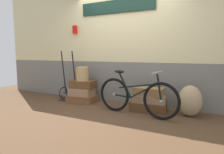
{
  "coord_description": "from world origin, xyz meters",
  "views": [
    {
      "loc": [
        1.72,
        -3.38,
        1.17
      ],
      "look_at": [
        -0.08,
        0.28,
        0.67
      ],
      "focal_mm": 30.66,
      "sensor_mm": 36.0,
      "label": 1
    }
  ],
  "objects_px": {
    "suitcase_2": "(83,84)",
    "burlap_sack": "(190,101)",
    "suitcase_1": "(82,92)",
    "luggage_trolley": "(69,89)",
    "suitcase_5": "(149,91)",
    "bicycle": "(136,96)",
    "suitcase_0": "(82,98)",
    "wicker_basket": "(82,74)",
    "suitcase_4": "(149,99)",
    "suitcase_3": "(148,107)"
  },
  "relations": [
    {
      "from": "suitcase_2",
      "to": "burlap_sack",
      "type": "height_order",
      "value": "burlap_sack"
    },
    {
      "from": "suitcase_1",
      "to": "luggage_trolley",
      "type": "distance_m",
      "value": 0.45
    },
    {
      "from": "suitcase_5",
      "to": "burlap_sack",
      "type": "height_order",
      "value": "burlap_sack"
    },
    {
      "from": "suitcase_1",
      "to": "bicycle",
      "type": "height_order",
      "value": "bicycle"
    },
    {
      "from": "suitcase_0",
      "to": "burlap_sack",
      "type": "relative_size",
      "value": 1.12
    },
    {
      "from": "wicker_basket",
      "to": "burlap_sack",
      "type": "bearing_deg",
      "value": 0.29
    },
    {
      "from": "suitcase_1",
      "to": "suitcase_5",
      "type": "distance_m",
      "value": 1.65
    },
    {
      "from": "suitcase_0",
      "to": "suitcase_4",
      "type": "xyz_separation_m",
      "value": [
        1.67,
        -0.05,
        0.17
      ]
    },
    {
      "from": "wicker_basket",
      "to": "suitcase_4",
      "type": "bearing_deg",
      "value": -0.81
    },
    {
      "from": "suitcase_0",
      "to": "suitcase_3",
      "type": "distance_m",
      "value": 1.66
    },
    {
      "from": "bicycle",
      "to": "wicker_basket",
      "type": "bearing_deg",
      "value": 165.96
    },
    {
      "from": "suitcase_3",
      "to": "suitcase_5",
      "type": "relative_size",
      "value": 1.26
    },
    {
      "from": "wicker_basket",
      "to": "suitcase_5",
      "type": "bearing_deg",
      "value": -0.67
    },
    {
      "from": "burlap_sack",
      "to": "suitcase_0",
      "type": "bearing_deg",
      "value": 179.59
    },
    {
      "from": "wicker_basket",
      "to": "bicycle",
      "type": "height_order",
      "value": "bicycle"
    },
    {
      "from": "burlap_sack",
      "to": "bicycle",
      "type": "bearing_deg",
      "value": -157.88
    },
    {
      "from": "bicycle",
      "to": "suitcase_3",
      "type": "bearing_deg",
      "value": 66.02
    },
    {
      "from": "wicker_basket",
      "to": "suitcase_3",
      "type": "bearing_deg",
      "value": -0.75
    },
    {
      "from": "suitcase_4",
      "to": "bicycle",
      "type": "xyz_separation_m",
      "value": [
        -0.17,
        -0.35,
        0.1
      ]
    },
    {
      "from": "suitcase_1",
      "to": "luggage_trolley",
      "type": "relative_size",
      "value": 0.44
    },
    {
      "from": "suitcase_3",
      "to": "suitcase_5",
      "type": "xyz_separation_m",
      "value": [
        0.01,
        0.0,
        0.31
      ]
    },
    {
      "from": "suitcase_2",
      "to": "burlap_sack",
      "type": "distance_m",
      "value": 2.41
    },
    {
      "from": "luggage_trolley",
      "to": "wicker_basket",
      "type": "bearing_deg",
      "value": -5.57
    },
    {
      "from": "suitcase_2",
      "to": "wicker_basket",
      "type": "height_order",
      "value": "wicker_basket"
    },
    {
      "from": "suitcase_4",
      "to": "luggage_trolley",
      "type": "height_order",
      "value": "luggage_trolley"
    },
    {
      "from": "suitcase_2",
      "to": "suitcase_5",
      "type": "relative_size",
      "value": 0.97
    },
    {
      "from": "suitcase_5",
      "to": "luggage_trolley",
      "type": "height_order",
      "value": "luggage_trolley"
    },
    {
      "from": "luggage_trolley",
      "to": "suitcase_1",
      "type": "bearing_deg",
      "value": -8.77
    },
    {
      "from": "suitcase_5",
      "to": "suitcase_0",
      "type": "bearing_deg",
      "value": 179.71
    },
    {
      "from": "bicycle",
      "to": "burlap_sack",
      "type": "bearing_deg",
      "value": 22.12
    },
    {
      "from": "suitcase_4",
      "to": "suitcase_2",
      "type": "bearing_deg",
      "value": 171.75
    },
    {
      "from": "suitcase_4",
      "to": "suitcase_0",
      "type": "bearing_deg",
      "value": 171.54
    },
    {
      "from": "suitcase_3",
      "to": "luggage_trolley",
      "type": "bearing_deg",
      "value": 172.06
    },
    {
      "from": "suitcase_3",
      "to": "bicycle",
      "type": "xyz_separation_m",
      "value": [
        -0.15,
        -0.35,
        0.27
      ]
    },
    {
      "from": "suitcase_4",
      "to": "burlap_sack",
      "type": "xyz_separation_m",
      "value": [
        0.77,
        0.04,
        0.04
      ]
    },
    {
      "from": "suitcase_0",
      "to": "bicycle",
      "type": "bearing_deg",
      "value": -19.51
    },
    {
      "from": "suitcase_1",
      "to": "burlap_sack",
      "type": "bearing_deg",
      "value": -3.77
    },
    {
      "from": "suitcase_1",
      "to": "wicker_basket",
      "type": "height_order",
      "value": "wicker_basket"
    },
    {
      "from": "suitcase_2",
      "to": "suitcase_3",
      "type": "height_order",
      "value": "suitcase_2"
    },
    {
      "from": "burlap_sack",
      "to": "suitcase_2",
      "type": "bearing_deg",
      "value": 179.75
    },
    {
      "from": "suitcase_0",
      "to": "luggage_trolley",
      "type": "distance_m",
      "value": 0.47
    },
    {
      "from": "suitcase_5",
      "to": "burlap_sack",
      "type": "bearing_deg",
      "value": 3.71
    },
    {
      "from": "suitcase_1",
      "to": "bicycle",
      "type": "distance_m",
      "value": 1.52
    },
    {
      "from": "suitcase_2",
      "to": "suitcase_4",
      "type": "relative_size",
      "value": 0.85
    },
    {
      "from": "suitcase_1",
      "to": "suitcase_5",
      "type": "xyz_separation_m",
      "value": [
        1.64,
        0.01,
        0.15
      ]
    },
    {
      "from": "suitcase_1",
      "to": "suitcase_2",
      "type": "distance_m",
      "value": 0.19
    },
    {
      "from": "suitcase_2",
      "to": "suitcase_5",
      "type": "xyz_separation_m",
      "value": [
        1.63,
        -0.04,
        -0.03
      ]
    },
    {
      "from": "suitcase_3",
      "to": "wicker_basket",
      "type": "bearing_deg",
      "value": 173.12
    },
    {
      "from": "suitcase_1",
      "to": "bicycle",
      "type": "bearing_deg",
      "value": -17.71
    },
    {
      "from": "suitcase_5",
      "to": "suitcase_4",
      "type": "bearing_deg",
      "value": -31.77
    }
  ]
}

